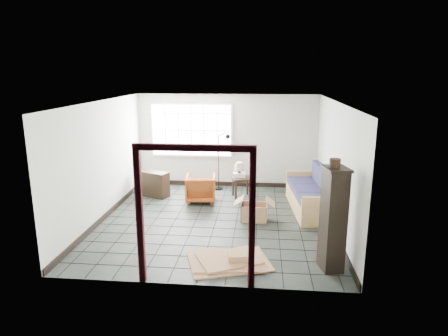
# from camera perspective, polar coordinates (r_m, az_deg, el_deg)

# --- Properties ---
(ground) EXTENTS (5.50, 5.50, 0.00)m
(ground) POSITION_cam_1_polar(r_m,az_deg,el_deg) (8.90, -1.13, -7.48)
(ground) COLOR black
(ground) RESTS_ON ground
(room_shell) EXTENTS (5.02, 5.52, 2.61)m
(room_shell) POSITION_cam_1_polar(r_m,az_deg,el_deg) (8.47, -1.17, 3.25)
(room_shell) COLOR #B5B9B2
(room_shell) RESTS_ON ground
(window_panel) EXTENTS (2.32, 0.08, 1.52)m
(window_panel) POSITION_cam_1_polar(r_m,az_deg,el_deg) (11.23, -4.68, 5.40)
(window_panel) COLOR silver
(window_panel) RESTS_ON ground
(doorway_trim) EXTENTS (1.80, 0.08, 2.20)m
(doorway_trim) POSITION_cam_1_polar(r_m,az_deg,el_deg) (5.92, -4.20, -4.43)
(doorway_trim) COLOR #360C13
(doorway_trim) RESTS_ON ground
(futon_sofa) EXTENTS (1.03, 2.30, 0.99)m
(futon_sofa) POSITION_cam_1_polar(r_m,az_deg,el_deg) (9.64, 12.72, -3.87)
(futon_sofa) COLOR #9F8147
(futon_sofa) RESTS_ON ground
(armchair) EXTENTS (0.79, 0.74, 0.74)m
(armchair) POSITION_cam_1_polar(r_m,az_deg,el_deg) (10.07, -3.35, -2.71)
(armchair) COLOR brown
(armchair) RESTS_ON ground
(side_table) EXTENTS (0.59, 0.59, 0.53)m
(side_table) POSITION_cam_1_polar(r_m,az_deg,el_deg) (10.36, 2.55, -1.86)
(side_table) COLOR black
(side_table) RESTS_ON ground
(table_lamp) EXTENTS (0.32, 0.32, 0.39)m
(table_lamp) POSITION_cam_1_polar(r_m,az_deg,el_deg) (10.33, 2.21, 0.18)
(table_lamp) COLOR black
(table_lamp) RESTS_ON side_table
(projector) EXTENTS (0.34, 0.28, 0.11)m
(projector) POSITION_cam_1_polar(r_m,az_deg,el_deg) (10.37, 2.16, -0.99)
(projector) COLOR silver
(projector) RESTS_ON side_table
(floor_lamp) EXTENTS (0.49, 0.32, 1.62)m
(floor_lamp) POSITION_cam_1_polar(r_m,az_deg,el_deg) (10.94, -0.15, 1.32)
(floor_lamp) COLOR black
(floor_lamp) RESTS_ON ground
(console_shelf) EXTENTS (0.91, 0.63, 0.66)m
(console_shelf) POSITION_cam_1_polar(r_m,az_deg,el_deg) (10.64, -10.08, -2.24)
(console_shelf) COLOR black
(console_shelf) RESTS_ON ground
(tall_shelf) EXTENTS (0.45, 0.54, 1.74)m
(tall_shelf) POSITION_cam_1_polar(r_m,az_deg,el_deg) (6.76, 15.33, -6.98)
(tall_shelf) COLOR black
(tall_shelf) RESTS_ON ground
(pot) EXTENTS (0.18, 0.18, 0.13)m
(pot) POSITION_cam_1_polar(r_m,az_deg,el_deg) (6.53, 15.57, 0.72)
(pot) COLOR black
(pot) RESTS_ON tall_shelf
(open_box) EXTENTS (0.92, 0.48, 0.51)m
(open_box) POSITION_cam_1_polar(r_m,az_deg,el_deg) (8.88, 4.36, -6.29)
(open_box) COLOR #A5754F
(open_box) RESTS_ON ground
(cardboard_pile) EXTENTS (1.57, 1.31, 0.20)m
(cardboard_pile) POSITION_cam_1_polar(r_m,az_deg,el_deg) (7.04, 0.94, -13.01)
(cardboard_pile) COLOR #A5754F
(cardboard_pile) RESTS_ON ground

